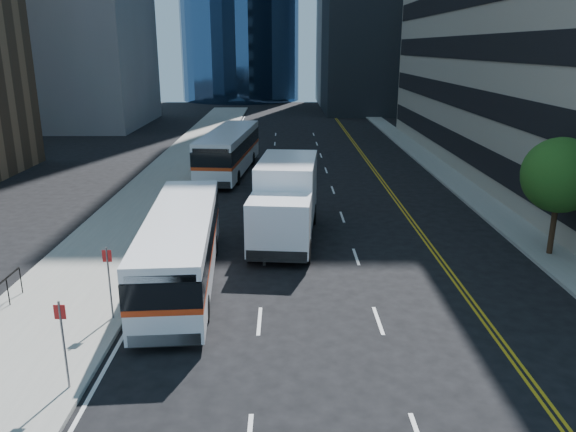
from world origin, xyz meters
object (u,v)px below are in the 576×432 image
(box_truck, at_px, (285,200))
(bus_rear, at_px, (229,150))
(street_tree, at_px, (560,175))
(bus_front, at_px, (181,246))

(box_truck, bearing_deg, bus_rear, 110.82)
(street_tree, relative_size, bus_front, 0.46)
(box_truck, bearing_deg, bus_front, -122.19)
(bus_rear, height_order, box_truck, box_truck)
(street_tree, distance_m, bus_rear, 23.25)
(street_tree, height_order, bus_rear, street_tree)
(bus_rear, bearing_deg, street_tree, -42.13)
(bus_front, bearing_deg, street_tree, 6.04)
(bus_front, bearing_deg, bus_rear, 85.98)
(street_tree, relative_size, bus_rear, 0.42)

